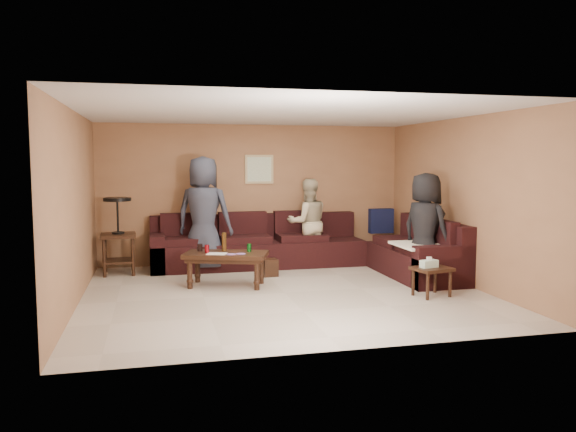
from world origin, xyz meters
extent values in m
plane|color=#C1B4A3|center=(0.00, 0.00, 0.00)|extent=(5.50, 5.50, 0.00)
cube|color=silver|center=(0.00, 0.00, 2.45)|extent=(5.50, 5.00, 0.10)
cube|color=#966847|center=(0.00, 2.50, 1.25)|extent=(5.50, 0.10, 2.50)
cube|color=#966847|center=(0.00, -2.50, 1.25)|extent=(5.50, 0.10, 2.50)
cube|color=#966847|center=(-2.75, 0.00, 1.25)|extent=(0.10, 5.00, 2.50)
cube|color=#966847|center=(2.75, 0.00, 1.25)|extent=(0.10, 5.00, 2.50)
cube|color=black|center=(0.00, 2.05, 0.23)|extent=(3.70, 0.90, 0.45)
cube|color=black|center=(0.00, 2.38, 0.68)|extent=(3.70, 0.24, 0.45)
cube|color=black|center=(-1.73, 2.05, 0.32)|extent=(0.24, 0.90, 0.63)
cube|color=black|center=(2.30, 0.60, 0.23)|extent=(0.90, 2.00, 0.45)
cube|color=black|center=(2.63, 0.60, 0.68)|extent=(0.24, 2.00, 0.45)
cube|color=black|center=(2.30, -0.28, 0.32)|extent=(0.90, 0.24, 0.63)
cube|color=#111536|center=(2.30, 2.05, 0.75)|extent=(0.45, 0.14, 0.45)
cube|color=white|center=(2.30, 0.15, 0.58)|extent=(1.00, 0.85, 0.04)
cube|color=black|center=(-0.75, 0.62, 0.47)|extent=(1.33, 0.96, 0.07)
cube|color=black|center=(-0.75, 0.62, 0.40)|extent=(1.22, 0.85, 0.05)
cylinder|color=black|center=(-1.28, 0.57, 0.22)|extent=(0.08, 0.08, 0.44)
cylinder|color=black|center=(-0.35, 0.25, 0.22)|extent=(0.08, 0.08, 0.44)
cylinder|color=black|center=(-1.14, 0.98, 0.22)|extent=(0.08, 0.08, 0.44)
cylinder|color=black|center=(-0.21, 0.67, 0.22)|extent=(0.08, 0.08, 0.44)
cylinder|color=#AE1321|center=(-1.02, 0.65, 0.56)|extent=(0.07, 0.07, 0.12)
cylinder|color=#167E23|center=(-0.40, 0.62, 0.56)|extent=(0.07, 0.07, 0.12)
cylinder|color=#3F260E|center=(-0.76, 0.76, 0.64)|extent=(0.07, 0.07, 0.28)
cylinder|color=black|center=(-1.11, 0.83, 0.56)|extent=(0.08, 0.08, 0.11)
cube|color=silver|center=(-0.89, 0.53, 0.50)|extent=(0.34, 0.30, 0.00)
cylinder|color=#D34A8E|center=(-0.70, 0.43, 0.51)|extent=(0.14, 0.14, 0.01)
cylinder|color=#D34A8E|center=(-0.55, 0.44, 0.51)|extent=(0.14, 0.14, 0.01)
cube|color=black|center=(-2.35, 1.92, 0.64)|extent=(0.58, 0.58, 0.06)
cube|color=black|center=(-2.35, 1.92, 0.22)|extent=(0.51, 0.51, 0.03)
cylinder|color=black|center=(-2.56, 1.68, 0.32)|extent=(0.06, 0.06, 0.64)
cylinder|color=black|center=(-2.12, 1.71, 0.32)|extent=(0.06, 0.06, 0.64)
cylinder|color=black|center=(-2.58, 2.12, 0.32)|extent=(0.06, 0.06, 0.64)
cylinder|color=black|center=(-2.14, 2.15, 0.32)|extent=(0.06, 0.06, 0.64)
cylinder|color=black|center=(-2.35, 1.92, 0.68)|extent=(0.20, 0.20, 0.03)
cylinder|color=black|center=(-2.35, 1.92, 0.96)|extent=(0.03, 0.03, 0.53)
cylinder|color=black|center=(-2.35, 1.92, 1.23)|extent=(0.44, 0.44, 0.06)
cube|color=black|center=(1.91, -0.66, 0.38)|extent=(0.56, 0.50, 0.04)
cylinder|color=black|center=(1.76, -0.86, 0.19)|extent=(0.04, 0.04, 0.38)
cylinder|color=black|center=(2.14, -0.77, 0.19)|extent=(0.04, 0.04, 0.38)
cylinder|color=black|center=(1.69, -0.56, 0.19)|extent=(0.04, 0.04, 0.38)
cylinder|color=black|center=(2.07, -0.47, 0.19)|extent=(0.04, 0.04, 0.38)
cube|color=white|center=(1.87, -0.66, 0.45)|extent=(0.26, 0.17, 0.10)
cube|color=silver|center=(1.87, -0.66, 0.52)|extent=(0.06, 0.04, 0.05)
cube|color=black|center=(0.03, 1.19, 0.14)|extent=(0.25, 0.25, 0.28)
cube|color=tan|center=(0.10, 2.48, 1.70)|extent=(0.52, 0.03, 0.52)
cube|color=silver|center=(0.10, 2.46, 1.70)|extent=(0.44, 0.01, 0.44)
imported|color=#2F3241|center=(-0.96, 1.85, 0.97)|extent=(1.11, 0.94, 1.93)
imported|color=tan|center=(0.86, 1.92, 0.77)|extent=(0.76, 0.60, 1.54)
imported|color=black|center=(2.23, 0.18, 0.84)|extent=(0.82, 0.96, 1.67)
camera|label=1|loc=(-1.75, -7.56, 1.84)|focal=35.00mm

